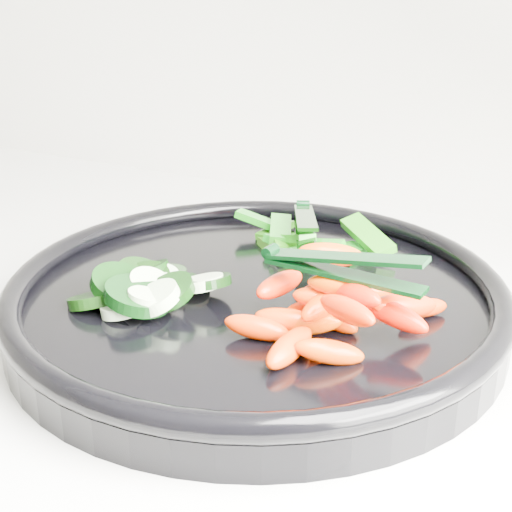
% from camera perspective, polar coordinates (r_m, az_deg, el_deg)
% --- Properties ---
extents(veggie_tray, '(0.49, 0.49, 0.04)m').
position_cam_1_polar(veggie_tray, '(0.54, -0.00, -3.40)').
color(veggie_tray, black).
rests_on(veggie_tray, counter).
extents(cucumber_pile, '(0.12, 0.12, 0.04)m').
position_cam_1_polar(cucumber_pile, '(0.54, -8.67, -2.35)').
color(cucumber_pile, black).
rests_on(cucumber_pile, veggie_tray).
extents(carrot_pile, '(0.13, 0.15, 0.05)m').
position_cam_1_polar(carrot_pile, '(0.48, 6.15, -4.08)').
color(carrot_pile, '#DD4D00').
rests_on(carrot_pile, veggie_tray).
extents(pepper_pile, '(0.15, 0.09, 0.03)m').
position_cam_1_polar(pepper_pile, '(0.62, 3.95, 1.20)').
color(pepper_pile, '#21690A').
rests_on(pepper_pile, veggie_tray).
extents(tong_carrot, '(0.11, 0.02, 0.02)m').
position_cam_1_polar(tong_carrot, '(0.46, 6.61, -0.71)').
color(tong_carrot, black).
rests_on(tong_carrot, carrot_pile).
extents(tong_pepper, '(0.06, 0.11, 0.02)m').
position_cam_1_polar(tong_pepper, '(0.61, 3.94, 2.73)').
color(tong_pepper, black).
rests_on(tong_pepper, pepper_pile).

